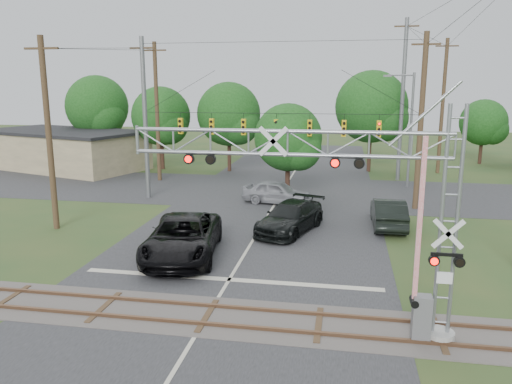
% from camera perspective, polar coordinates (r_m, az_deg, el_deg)
% --- Properties ---
extents(ground, '(160.00, 160.00, 0.00)m').
position_cam_1_polar(ground, '(16.95, -7.49, -16.88)').
color(ground, '#2A4620').
rests_on(ground, ground).
extents(road_main, '(14.00, 90.00, 0.02)m').
position_cam_1_polar(road_main, '(25.86, -0.80, -6.30)').
color(road_main, '#272729').
rests_on(road_main, ground).
extents(road_cross, '(90.00, 12.00, 0.02)m').
position_cam_1_polar(road_cross, '(39.23, 3.07, 0.10)').
color(road_cross, '#272729').
rests_on(road_cross, ground).
extents(railroad_track, '(90.00, 3.20, 0.17)m').
position_cam_1_polar(railroad_track, '(18.63, -5.59, -13.90)').
color(railroad_track, '#514B46').
rests_on(railroad_track, ground).
extents(crossing_gantry, '(10.72, 0.98, 7.66)m').
position_cam_1_polar(crossing_gantry, '(16.10, 10.31, -0.59)').
color(crossing_gantry, '#979792').
rests_on(crossing_gantry, ground).
extents(traffic_signal_span, '(19.34, 0.36, 11.50)m').
position_cam_1_polar(traffic_signal_span, '(34.38, 3.81, 7.92)').
color(traffic_signal_span, slate).
rests_on(traffic_signal_span, ground).
extents(pickup_black, '(4.23, 7.42, 1.95)m').
position_cam_1_polar(pickup_black, '(24.45, -8.38, -5.15)').
color(pickup_black, black).
rests_on(pickup_black, ground).
extents(car_dark, '(4.04, 6.21, 1.67)m').
position_cam_1_polar(car_dark, '(28.39, 3.94, -2.90)').
color(car_dark, black).
rests_on(car_dark, ground).
extents(sedan_silver, '(5.08, 2.83, 1.64)m').
position_cam_1_polar(sedan_silver, '(35.01, 2.43, -0.02)').
color(sedan_silver, '#929399').
rests_on(sedan_silver, ground).
extents(suv_dark, '(1.87, 5.19, 1.70)m').
position_cam_1_polar(suv_dark, '(30.26, 14.89, -2.31)').
color(suv_dark, black).
rests_on(suv_dark, ground).
extents(commercial_building, '(18.07, 12.97, 3.79)m').
position_cam_1_polar(commercial_building, '(53.36, -21.09, 4.58)').
color(commercial_building, '#887B5B').
rests_on(commercial_building, ground).
extents(streetlight, '(2.44, 0.25, 9.13)m').
position_cam_1_polar(streetlight, '(41.86, 17.05, 7.40)').
color(streetlight, slate).
rests_on(streetlight, ground).
extents(utility_poles, '(27.14, 26.31, 14.51)m').
position_cam_1_polar(utility_poles, '(36.53, 8.32, 9.33)').
color(utility_poles, '#462F20').
rests_on(utility_poles, ground).
extents(treeline, '(49.97, 24.57, 9.55)m').
position_cam_1_polar(treeline, '(47.84, 3.62, 8.88)').
color(treeline, '#372219').
rests_on(treeline, ground).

